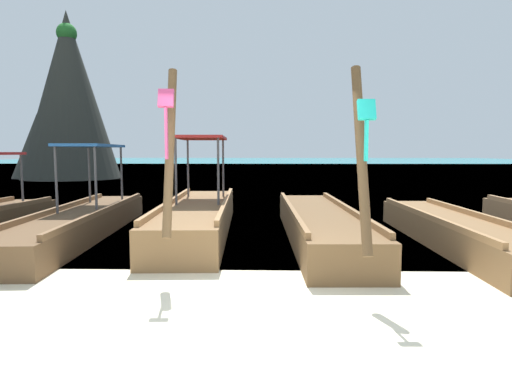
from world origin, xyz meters
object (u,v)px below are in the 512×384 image
(longtail_boat_pink_ribbon, at_px, (198,216))
(longtail_boat_turquoise_ribbon, at_px, (319,224))
(longtail_boat_red_ribbon, at_px, (454,231))
(longtail_boat_green_ribbon, at_px, (80,221))
(karst_rock, at_px, (66,101))

(longtail_boat_pink_ribbon, distance_m, longtail_boat_turquoise_ribbon, 2.59)
(longtail_boat_turquoise_ribbon, relative_size, longtail_boat_red_ribbon, 1.10)
(longtail_boat_pink_ribbon, bearing_deg, longtail_boat_green_ribbon, -169.19)
(longtail_boat_pink_ribbon, height_order, longtail_boat_turquoise_ribbon, longtail_boat_pink_ribbon)
(karst_rock, bearing_deg, longtail_boat_turquoise_ribbon, -54.39)
(longtail_boat_pink_ribbon, distance_m, longtail_boat_red_ribbon, 5.07)
(longtail_boat_pink_ribbon, relative_size, karst_rock, 0.64)
(longtail_boat_green_ribbon, relative_size, longtail_boat_red_ribbon, 1.10)
(longtail_boat_green_ribbon, xyz_separation_m, karst_rock, (-9.23, 19.53, 4.72))
(longtail_boat_turquoise_ribbon, bearing_deg, longtail_boat_red_ribbon, -13.30)
(longtail_boat_turquoise_ribbon, height_order, longtail_boat_red_ribbon, longtail_boat_turquoise_ribbon)
(longtail_boat_green_ribbon, distance_m, longtail_boat_turquoise_ribbon, 4.88)
(longtail_boat_green_ribbon, relative_size, longtail_boat_pink_ribbon, 1.01)
(longtail_boat_green_ribbon, distance_m, longtail_boat_pink_ribbon, 2.41)
(longtail_boat_pink_ribbon, distance_m, karst_rock, 22.81)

